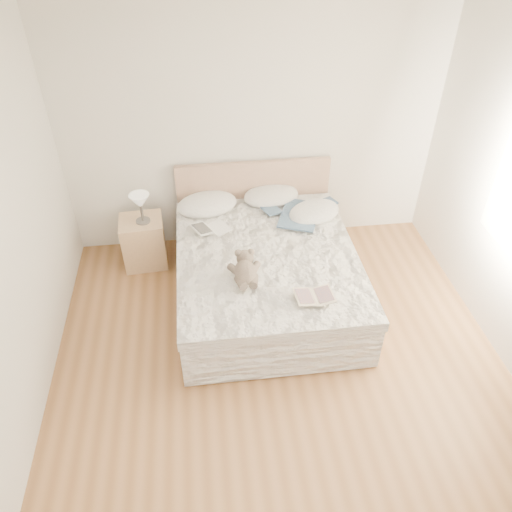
# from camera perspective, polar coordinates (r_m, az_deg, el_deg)

# --- Properties ---
(floor) EXTENTS (4.00, 4.50, 0.00)m
(floor) POSITION_cam_1_polar(r_m,az_deg,el_deg) (4.43, 3.28, -14.71)
(floor) COLOR brown
(floor) RESTS_ON ground
(ceiling) EXTENTS (4.00, 4.50, 0.00)m
(ceiling) POSITION_cam_1_polar(r_m,az_deg,el_deg) (2.79, 5.39, 20.73)
(ceiling) COLOR white
(ceiling) RESTS_ON ground
(wall_back) EXTENTS (4.00, 0.02, 2.70)m
(wall_back) POSITION_cam_1_polar(r_m,az_deg,el_deg) (5.35, -0.41, 14.30)
(wall_back) COLOR silver
(wall_back) RESTS_ON ground
(bed) EXTENTS (1.72, 2.14, 1.00)m
(bed) POSITION_cam_1_polar(r_m,az_deg,el_deg) (5.02, 1.09, -1.70)
(bed) COLOR tan
(bed) RESTS_ON floor
(nightstand) EXTENTS (0.48, 0.43, 0.56)m
(nightstand) POSITION_cam_1_polar(r_m,az_deg,el_deg) (5.58, -12.70, 1.61)
(nightstand) COLOR tan
(nightstand) RESTS_ON floor
(table_lamp) EXTENTS (0.27, 0.27, 0.33)m
(table_lamp) POSITION_cam_1_polar(r_m,az_deg,el_deg) (5.27, -13.11, 5.97)
(table_lamp) COLOR #514B47
(table_lamp) RESTS_ON nightstand
(pillow_left) EXTENTS (0.74, 0.60, 0.20)m
(pillow_left) POSITION_cam_1_polar(r_m,az_deg,el_deg) (5.42, -5.61, 5.91)
(pillow_left) COLOR white
(pillow_left) RESTS_ON bed
(pillow_middle) EXTENTS (0.69, 0.55, 0.19)m
(pillow_middle) POSITION_cam_1_polar(r_m,az_deg,el_deg) (5.55, 1.73, 6.93)
(pillow_middle) COLOR white
(pillow_middle) RESTS_ON bed
(pillow_right) EXTENTS (0.70, 0.61, 0.17)m
(pillow_right) POSITION_cam_1_polar(r_m,az_deg,el_deg) (5.30, 6.67, 5.02)
(pillow_right) COLOR white
(pillow_right) RESTS_ON bed
(blouse) EXTENTS (0.79, 0.81, 0.02)m
(blouse) POSITION_cam_1_polar(r_m,az_deg,el_deg) (5.26, 5.00, 4.71)
(blouse) COLOR #344D6A
(blouse) RESTS_ON bed
(photo_book) EXTENTS (0.43, 0.38, 0.03)m
(photo_book) POSITION_cam_1_polar(r_m,az_deg,el_deg) (5.05, -5.22, 3.11)
(photo_book) COLOR white
(photo_book) RESTS_ON bed
(childrens_book) EXTENTS (0.36, 0.26, 0.02)m
(childrens_book) POSITION_cam_1_polar(r_m,az_deg,el_deg) (4.29, 6.66, -4.62)
(childrens_book) COLOR #FAEBC8
(childrens_book) RESTS_ON bed
(teddy_bear) EXTENTS (0.27, 0.38, 0.19)m
(teddy_bear) POSITION_cam_1_polar(r_m,az_deg,el_deg) (4.41, -1.21, -2.55)
(teddy_bear) COLOR #695B4E
(teddy_bear) RESTS_ON bed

